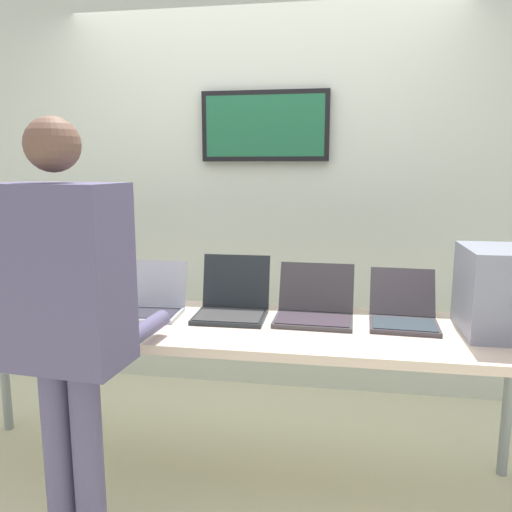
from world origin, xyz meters
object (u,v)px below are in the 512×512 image
(coffee_mug, at_px, (33,320))
(laptop_station_2, at_px, (152,302))
(laptop_station_4, at_px, (314,307))
(equipment_box, at_px, (504,291))
(person, at_px, (65,309))
(laptop_station_3, at_px, (232,303))
(laptop_station_0, at_px, (10,293))
(workbench, at_px, (224,333))
(laptop_station_5, at_px, (403,312))
(laptop_station_1, at_px, (75,298))

(coffee_mug, bearing_deg, laptop_station_2, 38.80)
(laptop_station_2, bearing_deg, laptop_station_4, 2.54)
(equipment_box, xyz_separation_m, laptop_station_4, (-0.81, 0.07, -0.13))
(laptop_station_4, distance_m, person, 1.14)
(laptop_station_2, xyz_separation_m, laptop_station_3, (0.40, 0.04, 0.01))
(laptop_station_0, bearing_deg, laptop_station_4, -0.30)
(workbench, height_order, laptop_station_4, laptop_station_4)
(workbench, distance_m, coffee_mug, 0.85)
(laptop_station_5, bearing_deg, coffee_mug, -166.97)
(laptop_station_4, relative_size, coffee_mug, 3.84)
(laptop_station_3, relative_size, coffee_mug, 3.55)
(workbench, height_order, person, person)
(laptop_station_3, distance_m, laptop_station_4, 0.40)
(laptop_station_5, relative_size, coffee_mug, 3.89)
(laptop_station_5, xyz_separation_m, coffee_mug, (-1.63, -0.38, -0.01))
(equipment_box, xyz_separation_m, laptop_station_0, (-2.41, 0.08, -0.13))
(laptop_station_3, bearing_deg, workbench, -97.49)
(laptop_station_1, height_order, laptop_station_2, laptop_station_2)
(person, distance_m, coffee_mug, 0.56)
(laptop_station_2, height_order, laptop_station_3, laptop_station_3)
(workbench, relative_size, laptop_station_3, 8.49)
(equipment_box, height_order, coffee_mug, equipment_box)
(person, bearing_deg, workbench, 55.55)
(laptop_station_1, distance_m, person, 0.84)
(laptop_station_0, relative_size, laptop_station_3, 1.08)
(person, bearing_deg, equipment_box, 22.17)
(laptop_station_4, distance_m, coffee_mug, 1.27)
(workbench, relative_size, laptop_station_4, 7.84)
(laptop_station_4, bearing_deg, equipment_box, -5.04)
(laptop_station_3, height_order, laptop_station_5, laptop_station_3)
(laptop_station_3, bearing_deg, laptop_station_0, 179.59)
(laptop_station_3, bearing_deg, equipment_box, -3.38)
(equipment_box, relative_size, person, 0.24)
(workbench, bearing_deg, coffee_mug, -162.74)
(equipment_box, xyz_separation_m, laptop_station_5, (-0.41, 0.07, -0.13))
(laptop_station_1, bearing_deg, workbench, -7.86)
(equipment_box, distance_m, laptop_station_0, 2.42)
(workbench, xyz_separation_m, laptop_station_1, (-0.81, 0.11, 0.11))
(laptop_station_5, distance_m, coffee_mug, 1.67)
(laptop_station_0, xyz_separation_m, laptop_station_5, (2.01, -0.01, -0.01))
(laptop_station_1, bearing_deg, laptop_station_5, 0.53)
(laptop_station_1, height_order, laptop_station_3, laptop_station_3)
(laptop_station_4, xyz_separation_m, coffee_mug, (-1.22, -0.37, -0.01))
(laptop_station_1, bearing_deg, laptop_station_3, 0.90)
(laptop_station_3, bearing_deg, laptop_station_1, -179.10)
(laptop_station_4, height_order, person, person)
(laptop_station_4, bearing_deg, workbench, -163.26)
(laptop_station_1, xyz_separation_m, laptop_station_3, (0.82, 0.01, 0.01))
(laptop_station_5, bearing_deg, workbench, -171.26)
(laptop_station_4, bearing_deg, laptop_station_1, -179.38)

